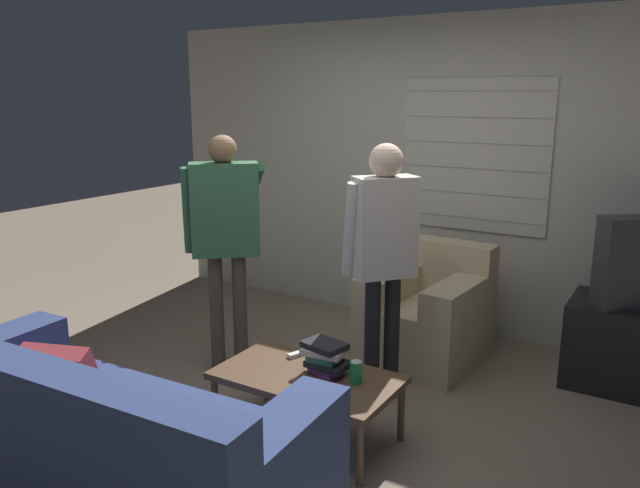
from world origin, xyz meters
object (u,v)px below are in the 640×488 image
at_px(coffee_table, 307,380).
at_px(soda_can, 356,372).
at_px(person_left_standing, 225,224).
at_px(person_right_standing, 383,243).
at_px(armchair_beige, 428,313).
at_px(spare_remote, 297,354).
at_px(book_stack, 325,357).
at_px(couch_blue, 103,451).

xyz_separation_m(coffee_table, soda_can, (0.28, 0.05, 0.10)).
relative_size(person_left_standing, person_right_standing, 1.01).
distance_m(coffee_table, person_right_standing, 0.97).
bearing_deg(person_left_standing, armchair_beige, -2.38).
distance_m(person_left_standing, soda_can, 1.49).
distance_m(person_left_standing, spare_remote, 1.09).
distance_m(armchair_beige, person_right_standing, 1.03).
relative_size(coffee_table, spare_remote, 7.58).
height_order(person_right_standing, soda_can, person_right_standing).
distance_m(person_right_standing, book_stack, 0.81).
bearing_deg(spare_remote, coffee_table, -23.90).
bearing_deg(couch_blue, spare_remote, 76.33).
distance_m(couch_blue, soda_can, 1.34).
relative_size(couch_blue, person_left_standing, 1.25).
distance_m(person_left_standing, book_stack, 1.29).
distance_m(couch_blue, spare_remote, 1.28).
distance_m(coffee_table, book_stack, 0.17).
bearing_deg(person_left_standing, spare_remote, -62.78).
xyz_separation_m(couch_blue, person_left_standing, (-0.56, 1.58, 0.73)).
height_order(coffee_table, soda_can, soda_can).
bearing_deg(coffee_table, soda_can, 10.59).
bearing_deg(soda_can, person_left_standing, 160.34).
xyz_separation_m(couch_blue, soda_can, (0.72, 1.12, 0.12)).
height_order(couch_blue, soda_can, couch_blue).
height_order(armchair_beige, coffee_table, armchair_beige).
bearing_deg(coffee_table, book_stack, 43.20).
bearing_deg(soda_can, armchair_beige, 95.43).
height_order(coffee_table, person_left_standing, person_left_standing).
bearing_deg(book_stack, spare_remote, 156.87).
xyz_separation_m(book_stack, spare_remote, (-0.27, 0.11, -0.09)).
distance_m(armchair_beige, book_stack, 1.36).
relative_size(coffee_table, person_left_standing, 0.61).
xyz_separation_m(couch_blue, coffee_table, (0.43, 1.07, 0.02)).
distance_m(person_right_standing, soda_can, 0.86).
bearing_deg(spare_remote, person_left_standing, 178.79).
bearing_deg(soda_can, spare_remote, 164.28).
bearing_deg(person_right_standing, book_stack, -145.46).
distance_m(coffee_table, spare_remote, 0.27).
bearing_deg(armchair_beige, book_stack, 91.36).
relative_size(couch_blue, armchair_beige, 2.37).
xyz_separation_m(couch_blue, book_stack, (0.51, 1.14, 0.16)).
bearing_deg(couch_blue, soda_can, 54.74).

